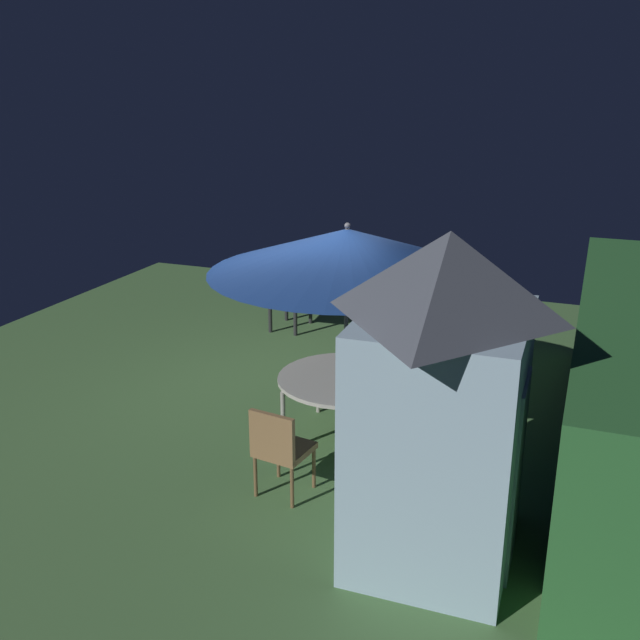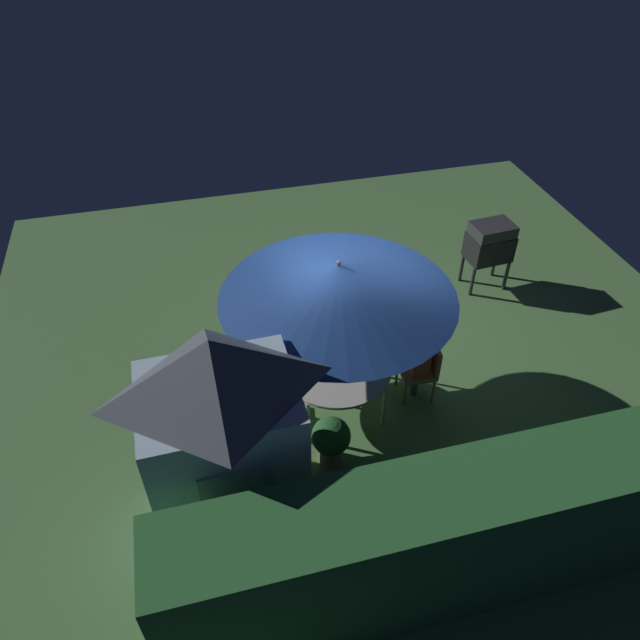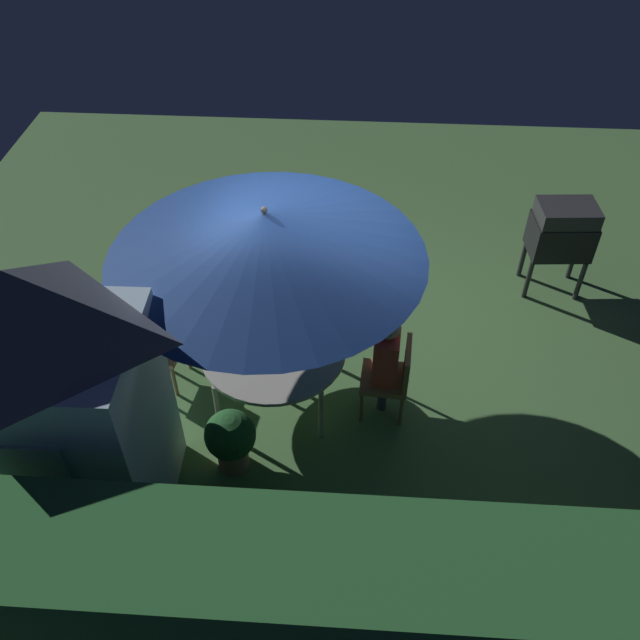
# 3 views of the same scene
# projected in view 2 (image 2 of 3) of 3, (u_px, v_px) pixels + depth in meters

# --- Properties ---
(ground_plane) EXTENTS (11.00, 11.00, 0.00)m
(ground_plane) POSITION_uv_depth(u_px,v_px,m) (357.00, 356.00, 8.90)
(ground_plane) COLOR #47703D
(hedge_backdrop) EXTENTS (5.97, 0.86, 1.70)m
(hedge_backdrop) POSITION_uv_depth(u_px,v_px,m) (467.00, 533.00, 5.76)
(hedge_backdrop) COLOR #28602D
(hedge_backdrop) RESTS_ON ground
(garden_shed) EXTENTS (1.63, 1.33, 2.69)m
(garden_shed) POSITION_uv_depth(u_px,v_px,m) (224.00, 437.00, 6.00)
(garden_shed) COLOR #9EBCD1
(garden_shed) RESTS_ON ground
(patio_table) EXTENTS (1.45, 1.45, 0.72)m
(patio_table) POSITION_uv_depth(u_px,v_px,m) (336.00, 369.00, 7.74)
(patio_table) COLOR #B2ADA3
(patio_table) RESTS_ON ground
(patio_umbrella) EXTENTS (2.83, 2.83, 2.38)m
(patio_umbrella) POSITION_uv_depth(u_px,v_px,m) (338.00, 281.00, 6.83)
(patio_umbrella) COLOR #4C4C51
(patio_umbrella) RESTS_ON ground
(bbq_grill) EXTENTS (0.74, 0.55, 1.20)m
(bbq_grill) POSITION_uv_depth(u_px,v_px,m) (490.00, 243.00, 9.73)
(bbq_grill) COLOR black
(bbq_grill) RESTS_ON ground
(chair_near_shed) EXTENTS (0.50, 0.50, 0.90)m
(chair_near_shed) POSITION_uv_depth(u_px,v_px,m) (423.00, 366.00, 8.00)
(chair_near_shed) COLOR olive
(chair_near_shed) RESTS_ON ground
(chair_far_side) EXTENTS (0.53, 0.52, 0.90)m
(chair_far_side) POSITION_uv_depth(u_px,v_px,m) (236.00, 385.00, 7.73)
(chair_far_side) COLOR olive
(chair_far_side) RESTS_ON ground
(potted_plant_by_shed) EXTENTS (0.48, 0.48, 0.70)m
(potted_plant_by_shed) POSITION_uv_depth(u_px,v_px,m) (331.00, 439.00, 7.19)
(potted_plant_by_shed) COLOR #936651
(potted_plant_by_shed) RESTS_ON ground
(person_in_red) EXTENTS (0.27, 0.36, 1.26)m
(person_in_red) POSITION_uv_depth(u_px,v_px,m) (419.00, 352.00, 7.82)
(person_in_red) COLOR #CC3D33
(person_in_red) RESTS_ON ground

